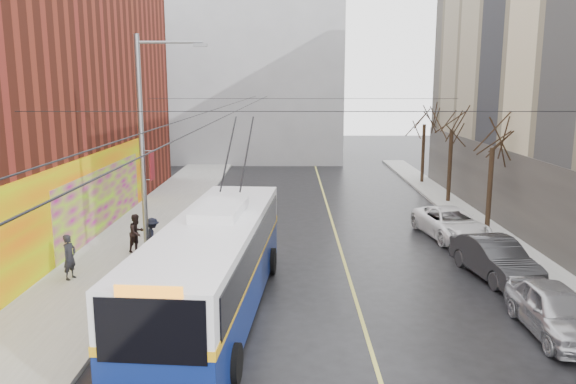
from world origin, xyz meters
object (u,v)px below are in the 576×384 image
parked_car_c (451,223)px  pedestrian_a (70,257)px  following_car (259,208)px  pedestrian_c (153,236)px  parked_car_b (495,258)px  tree_near (494,132)px  pedestrian_b (137,233)px  trolleybus (215,265)px  parked_car_a (555,310)px  tree_mid (452,118)px  tree_far (425,114)px  streetlight_pole (146,148)px

parked_car_c → pedestrian_a: bearing=-167.6°
parked_car_c → following_car: bearing=149.9°
following_car → pedestrian_c: bearing=-116.7°
parked_car_b → following_car: size_ratio=1.16×
parked_car_b → parked_car_c: bearing=81.1°
tree_near → pedestrian_b: bearing=-167.0°
trolleybus → parked_car_a: trolleybus is taller
tree_mid → parked_car_b: 14.46m
following_car → parked_car_b: bearing=-39.8°
pedestrian_c → trolleybus: bearing=-177.0°
tree_far → following_car: size_ratio=1.66×
pedestrian_a → trolleybus: bearing=-100.2°
pedestrian_b → trolleybus: bearing=-116.4°
tree_mid → trolleybus: 21.30m
tree_mid → parked_car_c: tree_mid is taller
parked_car_c → pedestrian_b: (-14.22, -2.79, 0.27)m
streetlight_pole → pedestrian_b: bearing=117.3°
tree_near → pedestrian_b: (-16.30, -3.75, -4.01)m
pedestrian_a → pedestrian_b: pedestrian_a is taller
tree_near → following_car: tree_near is taller
streetlight_pole → tree_near: bearing=21.6°
tree_near → streetlight_pole: bearing=-158.4°
tree_near → parked_car_b: (-2.00, -6.59, -4.22)m
parked_car_c → following_car: (-9.32, 3.53, -0.03)m
streetlight_pole → tree_mid: (15.14, 13.00, 0.41)m
trolleybus → parked_car_a: (10.09, -1.36, -0.92)m
tree_near → parked_car_a: (-2.00, -11.51, -4.25)m
tree_near → parked_car_a: 12.43m
tree_far → pedestrian_a: bearing=-130.0°
tree_near → pedestrian_c: (-15.50, -4.23, -4.04)m
trolleybus → parked_car_c: 13.62m
parked_car_c → pedestrian_b: bearing=-178.3°
streetlight_pole → following_car: (3.73, 8.57, -4.17)m
streetlight_pole → trolleybus: (3.04, -4.16, -3.20)m
parked_car_c → pedestrian_c: size_ratio=3.21×
tree_near → pedestrian_b: tree_near is taller
tree_mid → pedestrian_c: tree_mid is taller
tree_mid → tree_far: bearing=90.0°
tree_far → parked_car_c: 15.75m
parked_car_a → parked_car_b: parked_car_b is taller
streetlight_pole → parked_car_c: (13.05, 5.04, -4.14)m
following_car → streetlight_pole: bearing=-109.1°
following_car → tree_mid: bearing=25.7°
tree_far → following_car: (-11.41, -11.43, -4.47)m
streetlight_pole → tree_mid: bearing=40.7°
tree_far → parked_car_a: tree_far is taller
streetlight_pole → parked_car_b: 13.77m
parked_car_b → pedestrian_c: pedestrian_c is taller
parked_car_b → parked_car_c: 5.63m
following_car → pedestrian_a: bearing=-118.7°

